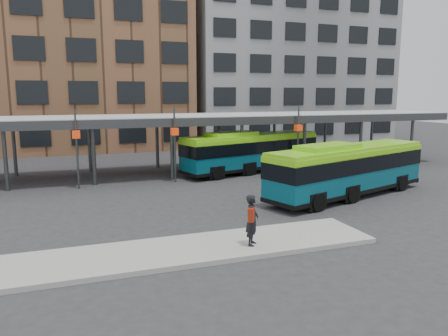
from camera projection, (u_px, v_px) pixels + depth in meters
ground at (286, 216)px, 20.56m from camera, size 120.00×120.00×0.00m
boarding_island at (191, 250)px, 15.91m from camera, size 14.00×3.00×0.18m
canopy at (204, 119)px, 31.80m from camera, size 40.00×6.53×4.80m
building_brick at (56, 42)px, 45.00m from camera, size 26.00×14.00×22.00m
building_grey at (281, 58)px, 53.89m from camera, size 24.00×14.00×20.00m
bus_front at (348, 168)px, 24.28m from camera, size 11.31×5.69×3.07m
bus_rear at (251, 151)px, 31.95m from camera, size 11.24×5.18×3.04m
pedestrian at (252, 220)px, 16.00m from camera, size 0.76×0.83×1.90m
bike_rack at (359, 158)px, 35.86m from camera, size 5.49×1.30×1.03m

